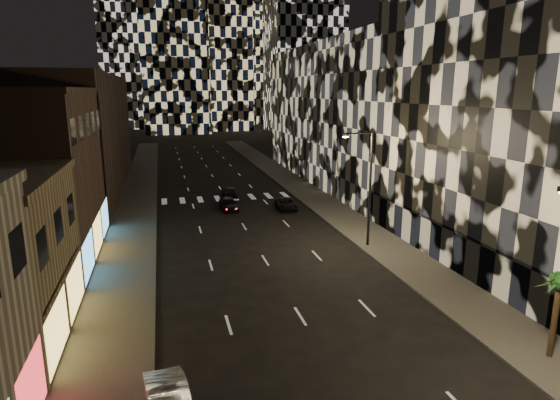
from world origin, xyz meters
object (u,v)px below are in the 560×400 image
car_dark_midlane (229,204)px  palm_tree (559,289)px  car_dark_oncoming (230,192)px  streetlight_far (367,181)px  car_dark_rightlane (286,204)px

car_dark_midlane → palm_tree: bearing=-76.2°
car_dark_midlane → car_dark_oncoming: 6.10m
streetlight_far → car_dark_midlane: (-8.85, 14.37, -4.69)m
car_dark_midlane → palm_tree: 33.13m
streetlight_far → car_dark_midlane: size_ratio=2.32×
car_dark_oncoming → car_dark_rightlane: (4.90, -7.13, -0.02)m
car_dark_midlane → car_dark_rightlane: bearing=-15.5°
car_dark_midlane → car_dark_oncoming: bearing=75.7°
streetlight_far → car_dark_midlane: streetlight_far is taller
car_dark_midlane → car_dark_rightlane: (5.90, -1.11, -0.08)m
car_dark_oncoming → palm_tree: size_ratio=1.03×
streetlight_far → car_dark_oncoming: (-7.85, 20.39, -4.75)m
car_dark_rightlane → car_dark_oncoming: bearing=129.4°
car_dark_oncoming → palm_tree: (9.56, -37.28, 2.90)m
palm_tree → streetlight_far: bearing=95.8°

